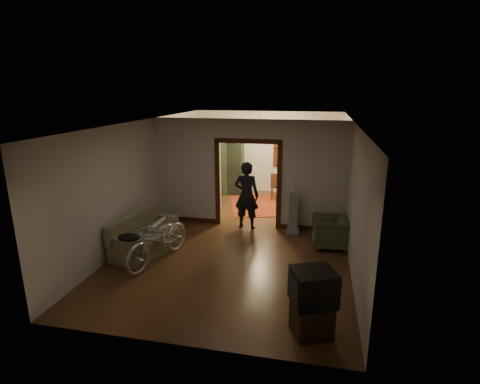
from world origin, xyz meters
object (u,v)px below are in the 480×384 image
(bicycle, at_px, (158,239))
(locker, at_px, (229,165))
(armchair, at_px, (330,232))
(desk, at_px, (297,186))
(sofa, at_px, (148,233))
(person, at_px, (247,195))

(bicycle, bearing_deg, locker, 102.12)
(armchair, bearing_deg, desk, -171.08)
(sofa, bearing_deg, locker, 92.03)
(person, xyz_separation_m, desk, (1.10, 3.35, -0.55))
(person, relative_size, desk, 1.98)
(person, bearing_deg, desk, -103.09)
(bicycle, distance_m, person, 2.76)
(sofa, relative_size, person, 1.01)
(armchair, xyz_separation_m, person, (-2.10, 0.79, 0.52))
(bicycle, relative_size, person, 1.09)
(bicycle, bearing_deg, desk, 80.13)
(locker, distance_m, desk, 2.43)
(bicycle, relative_size, desk, 2.14)
(sofa, relative_size, locker, 0.91)
(bicycle, relative_size, locker, 0.97)
(armchair, bearing_deg, bicycle, -70.91)
(sofa, xyz_separation_m, locker, (0.66, 5.05, 0.58))
(sofa, distance_m, armchair, 4.13)
(bicycle, bearing_deg, sofa, 148.14)
(armchair, distance_m, person, 2.31)
(armchair, bearing_deg, sofa, -79.88)
(armchair, bearing_deg, locker, -144.79)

